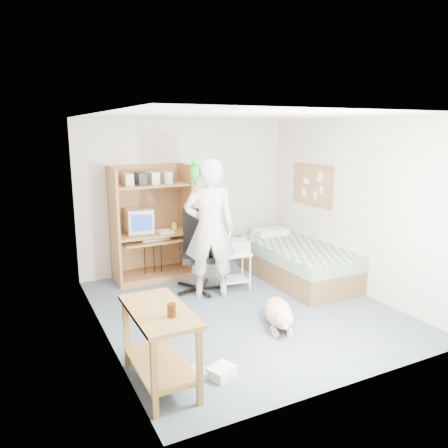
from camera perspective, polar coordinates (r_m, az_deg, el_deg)
name	(u,v)px	position (r m, az deg, el deg)	size (l,w,h in m)	color
floor	(243,308)	(5.94, 2.54, -10.92)	(4.00, 4.00, 0.00)	#4E5C6A
wall_back	(186,195)	(7.35, -5.00, 3.74)	(3.60, 0.02, 2.50)	beige
wall_right	(352,206)	(6.62, 16.40, 2.33)	(0.02, 4.00, 2.50)	beige
wall_left	(101,231)	(4.96, -15.82, -0.87)	(0.02, 4.00, 2.50)	beige
ceiling	(245,115)	(5.46, 2.79, 13.98)	(3.60, 4.00, 0.02)	white
computer_hutch	(151,228)	(6.95, -9.49, -0.47)	(1.20, 0.63, 1.80)	brown
bed	(297,262)	(6.99, 9.45, -4.93)	(1.02, 2.02, 0.66)	brown
side_desk	(160,335)	(4.16, -8.40, -14.18)	(0.50, 1.00, 0.75)	brown
corkboard	(313,185)	(7.25, 11.49, 5.02)	(0.04, 0.94, 0.66)	olive
office_chair	(199,262)	(6.47, -3.22, -4.97)	(0.68, 0.68, 1.18)	black
person	(210,229)	(6.06, -1.88, -0.69)	(0.71, 0.47, 1.96)	silver
parrot	(195,171)	(5.86, -3.80, 6.89)	(0.14, 0.25, 0.40)	#159523
dog	(279,313)	(5.42, 7.18, -11.47)	(0.56, 0.94, 0.37)	#CBAB88
printer_cart	(233,264)	(6.51, 1.23, -5.31)	(0.52, 0.44, 0.56)	white
printer	(233,246)	(6.43, 1.24, -2.94)	(0.42, 0.32, 0.18)	#B4B4AF
crt_monitor	(139,220)	(6.88, -11.07, 0.47)	(0.42, 0.44, 0.37)	beige
keyboard	(155,239)	(6.84, -8.99, -1.96)	(0.45, 0.16, 0.03)	beige
pencil_cup	(174,227)	(6.98, -6.54, -0.34)	(0.08, 0.08, 0.12)	gold
drink_glass	(172,310)	(3.87, -6.86, -11.11)	(0.08, 0.08, 0.12)	#3A1909
floor_box_a	(221,372)	(4.44, -0.33, -18.71)	(0.25, 0.20, 0.10)	white
floor_box_b	(197,373)	(4.45, -3.58, -18.84)	(0.18, 0.22, 0.08)	#A6A6A1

